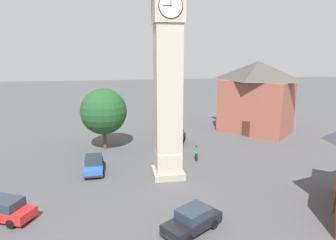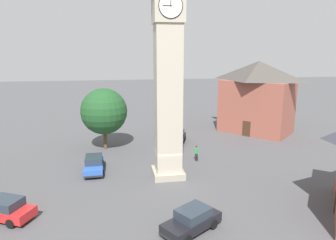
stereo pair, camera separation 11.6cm
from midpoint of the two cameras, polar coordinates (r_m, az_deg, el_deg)
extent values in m
plane|color=#4C4C4F|center=(28.59, -0.12, -10.48)|extent=(200.00, 200.00, 0.00)
cube|color=#A59C89|center=(28.48, -0.12, -9.93)|extent=(2.82, 2.82, 0.60)
cube|color=#B7AD99|center=(26.61, -0.13, 3.69)|extent=(2.25, 2.25, 12.98)
cube|color=#B7AD99|center=(26.51, -0.13, 20.42)|extent=(2.52, 2.52, 2.48)
cylinder|color=white|center=(25.25, 0.39, 20.81)|extent=(1.89, 0.04, 1.89)
torus|color=black|center=(25.24, 0.40, 20.81)|extent=(1.95, 0.06, 1.95)
cube|color=black|center=(25.24, 0.41, 21.29)|extent=(0.05, 0.02, 0.53)
cube|color=black|center=(25.16, -0.27, 20.84)|extent=(0.72, 0.02, 0.04)
cylinder|color=white|center=(27.77, -0.61, 20.07)|extent=(1.89, 0.04, 1.89)
torus|color=black|center=(27.78, -0.62, 20.07)|extent=(1.95, 0.06, 1.95)
cube|color=black|center=(38.20, 1.55, -3.50)|extent=(3.06, 4.44, 0.64)
cube|color=#28333D|center=(38.18, 1.60, -2.54)|extent=(2.21, 2.52, 0.64)
cylinder|color=black|center=(37.00, 2.46, -4.49)|extent=(0.43, 0.68, 0.64)
cylinder|color=black|center=(37.26, 0.02, -4.35)|extent=(0.43, 0.68, 0.64)
cylinder|color=black|center=(39.33, 3.00, -3.44)|extent=(0.43, 0.68, 0.64)
cylinder|color=black|center=(39.57, 0.71, -3.32)|extent=(0.43, 0.68, 0.64)
cube|color=black|center=(36.36, 1.02, -4.71)|extent=(1.60, 0.71, 0.16)
cube|color=black|center=(20.48, 4.42, -18.77)|extent=(4.36, 3.66, 0.64)
cube|color=#28333D|center=(20.26, 4.75, -17.11)|extent=(2.61, 2.45, 0.64)
cylinder|color=black|center=(19.41, 3.62, -21.67)|extent=(0.66, 0.53, 0.64)
cylinder|color=black|center=(20.35, 0.15, -19.84)|extent=(0.66, 0.53, 0.64)
cylinder|color=black|center=(20.99, 8.52, -18.90)|extent=(0.66, 0.53, 0.64)
cylinder|color=black|center=(21.86, 5.09, -17.40)|extent=(0.66, 0.53, 0.64)
cube|color=black|center=(19.39, 0.05, -21.50)|extent=(1.01, 1.46, 0.16)
cube|color=#2D5BB7|center=(30.06, -13.93, -8.47)|extent=(1.79, 4.14, 0.64)
cube|color=#28333D|center=(29.98, -13.98, -7.27)|extent=(1.61, 2.13, 0.64)
cylinder|color=black|center=(28.98, -12.40, -9.79)|extent=(0.23, 0.64, 0.64)
cylinder|color=black|center=(29.08, -15.60, -9.89)|extent=(0.23, 0.64, 0.64)
cylinder|color=black|center=(31.27, -12.33, -8.07)|extent=(0.23, 0.64, 0.64)
cylinder|color=black|center=(31.36, -15.28, -8.18)|extent=(0.23, 0.64, 0.64)
cube|color=black|center=(28.27, -14.08, -10.36)|extent=(1.67, 0.16, 0.16)
cube|color=red|center=(24.39, -28.62, -14.93)|extent=(4.43, 3.33, 0.64)
cube|color=#28333D|center=(24.02, -28.52, -13.69)|extent=(2.57, 2.32, 0.64)
cylinder|color=black|center=(25.81, -29.29, -14.13)|extent=(0.67, 0.48, 0.64)
cylinder|color=black|center=(23.22, -27.72, -17.00)|extent=(0.67, 0.48, 0.64)
cylinder|color=black|center=(24.23, -25.04, -15.44)|extent=(0.67, 0.48, 0.64)
cylinder|color=black|center=(32.29, 5.12, -6.97)|extent=(0.13, 0.13, 0.82)
cylinder|color=black|center=(32.19, 5.39, -7.04)|extent=(0.13, 0.13, 0.82)
cube|color=#3F9959|center=(32.01, 5.28, -5.81)|extent=(0.40, 0.42, 0.60)
cylinder|color=#3F9959|center=(32.14, 4.92, -5.81)|extent=(0.09, 0.09, 0.60)
cylinder|color=#3F9959|center=(31.90, 5.63, -5.97)|extent=(0.09, 0.09, 0.60)
sphere|color=#9E7051|center=(31.87, 5.29, -5.04)|extent=(0.22, 0.22, 0.22)
sphere|color=black|center=(31.85, 5.28, -5.01)|extent=(0.20, 0.20, 0.20)
cylinder|color=brown|center=(36.57, -11.93, -3.33)|extent=(0.44, 0.44, 2.64)
sphere|color=#1E4C23|center=(35.83, -12.16, 1.59)|extent=(5.38, 5.38, 5.38)
cube|color=#422819|center=(25.48, 29.01, -12.63)|extent=(0.73, 0.92, 2.10)
cube|color=#995142|center=(44.61, 16.16, 2.46)|extent=(10.54, 10.77, 7.39)
pyramid|color=#47423D|center=(44.04, 16.56, 8.91)|extent=(11.06, 11.31, 2.66)
cube|color=#422819|center=(42.46, 14.41, -1.59)|extent=(0.80, 0.87, 2.10)
camera|label=1|loc=(0.06, -90.12, -0.03)|focal=32.26mm
camera|label=2|loc=(0.06, 89.88, 0.03)|focal=32.26mm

